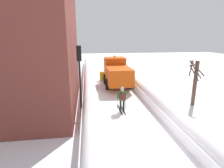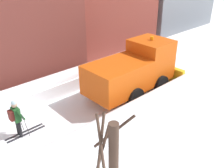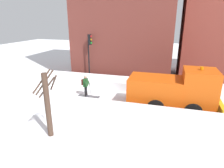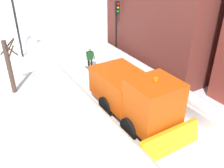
{
  "view_description": "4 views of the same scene",
  "coord_description": "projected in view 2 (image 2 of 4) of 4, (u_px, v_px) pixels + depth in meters",
  "views": [
    {
      "loc": [
        -2.58,
        -7.8,
        5.07
      ],
      "look_at": [
        -0.61,
        6.08,
        1.37
      ],
      "focal_mm": 28.47,
      "sensor_mm": 36.0,
      "label": 1
    },
    {
      "loc": [
        9.12,
        0.49,
        7.12
      ],
      "look_at": [
        0.5,
        8.54,
        1.16
      ],
      "focal_mm": 40.22,
      "sensor_mm": 36.0,
      "label": 2
    },
    {
      "loc": [
        12.99,
        9.65,
        5.82
      ],
      "look_at": [
        -0.59,
        5.68,
        1.1
      ],
      "focal_mm": 31.05,
      "sensor_mm": 36.0,
      "label": 3
    },
    {
      "loc": [
        7.0,
        18.74,
        8.09
      ],
      "look_at": [
        0.58,
        8.14,
        1.14
      ],
      "focal_mm": 39.28,
      "sensor_mm": 36.0,
      "label": 4
    }
  ],
  "objects": [
    {
      "name": "ground_plane",
      "position": [
        124.0,
        91.0,
        14.95
      ],
      "size": [
        80.0,
        80.0,
        0.0
      ],
      "primitive_type": "plane",
      "color": "white"
    },
    {
      "name": "skier",
      "position": [
        16.0,
        117.0,
        10.77
      ],
      "size": [
        0.62,
        1.8,
        1.81
      ],
      "color": "black",
      "rests_on": "ground"
    },
    {
      "name": "snowbank_left",
      "position": [
        97.0,
        70.0,
        16.29
      ],
      "size": [
        1.1,
        36.0,
        1.25
      ],
      "color": "white",
      "rests_on": "ground"
    },
    {
      "name": "plow_truck",
      "position": [
        134.0,
        69.0,
        14.15
      ],
      "size": [
        3.2,
        5.98,
        3.12
      ],
      "color": "#DB510F",
      "rests_on": "ground"
    },
    {
      "name": "snowbank_right",
      "position": [
        158.0,
        100.0,
        13.13
      ],
      "size": [
        1.1,
        36.0,
        1.06
      ],
      "color": "white",
      "rests_on": "ground"
    }
  ]
}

